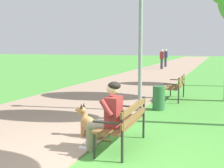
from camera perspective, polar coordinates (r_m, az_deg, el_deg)
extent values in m
plane|color=#478E38|center=(4.89, -4.72, -14.90)|extent=(120.00, 120.00, 0.00)
cube|color=gray|center=(28.49, 11.51, 3.32)|extent=(4.36, 60.00, 0.04)
cube|color=brown|center=(5.51, -0.29, -7.39)|extent=(0.14, 1.50, 0.04)
cube|color=brown|center=(5.45, 1.45, -7.55)|extent=(0.14, 1.50, 0.04)
cube|color=brown|center=(5.40, 3.22, -7.70)|extent=(0.14, 1.50, 0.04)
cube|color=brown|center=(5.34, 4.32, -6.34)|extent=(0.04, 1.50, 0.11)
cube|color=brown|center=(5.30, 4.34, -4.44)|extent=(0.04, 1.50, 0.11)
cylinder|color=#2D2B28|center=(6.21, 1.74, -7.88)|extent=(0.04, 0.04, 0.45)
cylinder|color=#2D2B28|center=(6.03, 6.11, -6.41)|extent=(0.04, 0.04, 0.85)
cube|color=#2D2B28|center=(6.05, 3.56, -4.34)|extent=(0.45, 0.04, 0.03)
cylinder|color=#2D2B28|center=(4.97, -3.41, -11.74)|extent=(0.04, 0.04, 0.45)
cylinder|color=#2D2B28|center=(4.75, 1.98, -10.11)|extent=(0.04, 0.04, 0.85)
cube|color=#2D2B28|center=(4.78, -1.23, -7.43)|extent=(0.45, 0.04, 0.03)
cube|color=brown|center=(10.58, 10.75, -0.51)|extent=(0.14, 1.50, 0.04)
cube|color=brown|center=(10.56, 11.69, -0.55)|extent=(0.14, 1.50, 0.04)
cube|color=brown|center=(10.53, 12.63, -0.59)|extent=(0.14, 1.50, 0.04)
cube|color=brown|center=(10.50, 13.22, 0.14)|extent=(0.04, 1.50, 0.11)
cube|color=brown|center=(10.48, 13.25, 1.11)|extent=(0.04, 1.50, 0.11)
cylinder|color=#2D2B28|center=(11.29, 11.18, -1.20)|extent=(0.04, 0.04, 0.45)
cylinder|color=#2D2B28|center=(11.20, 13.63, -0.30)|extent=(0.04, 0.04, 0.85)
cube|color=#2D2B28|center=(11.21, 12.24, 0.80)|extent=(0.45, 0.04, 0.03)
cylinder|color=#2D2B28|center=(9.95, 9.92, -2.28)|extent=(0.04, 0.04, 0.45)
cylinder|color=#2D2B28|center=(9.84, 12.70, -1.27)|extent=(0.04, 0.04, 0.85)
cube|color=#2D2B28|center=(9.86, 11.12, -0.02)|extent=(0.45, 0.04, 0.03)
cylinder|color=gray|center=(5.33, -1.45, -7.69)|extent=(0.42, 0.14, 0.14)
cylinder|color=gray|center=(5.47, -3.52, -9.86)|extent=(0.11, 0.11, 0.47)
cube|color=silver|center=(5.56, -4.28, -11.74)|extent=(0.24, 0.09, 0.07)
cylinder|color=gray|center=(5.15, -2.28, -8.22)|extent=(0.42, 0.14, 0.14)
cylinder|color=gray|center=(5.29, -4.41, -10.44)|extent=(0.11, 0.11, 0.47)
cube|color=silver|center=(5.39, -5.18, -12.37)|extent=(0.24, 0.09, 0.07)
cube|color=maroon|center=(5.10, 0.32, -5.34)|extent=(0.22, 0.36, 0.52)
cylinder|color=maroon|center=(5.29, 0.45, -3.80)|extent=(0.25, 0.09, 0.30)
cylinder|color=maroon|center=(4.92, -1.13, -4.62)|extent=(0.25, 0.09, 0.30)
sphere|color=beige|center=(5.04, 0.11, -0.88)|extent=(0.21, 0.21, 0.21)
ellipsoid|color=black|center=(5.02, 0.44, -0.33)|extent=(0.22, 0.23, 0.14)
ellipsoid|color=#B27F47|center=(5.97, -3.17, -9.13)|extent=(0.39, 0.32, 0.32)
ellipsoid|color=#B27F47|center=(6.02, -4.42, -7.79)|extent=(0.52, 0.28, 0.48)
ellipsoid|color=black|center=(5.98, -4.01, -7.50)|extent=(0.38, 0.23, 0.27)
cylinder|color=#B27F47|center=(6.16, -5.15, -8.37)|extent=(0.06, 0.06, 0.38)
cylinder|color=#B27F47|center=(6.06, -5.77, -8.63)|extent=(0.06, 0.06, 0.38)
cylinder|color=#B27F47|center=(6.04, -5.33, -6.33)|extent=(0.13, 0.18, 0.19)
ellipsoid|color=#B27F47|center=(6.05, -5.98, -5.04)|extent=(0.24, 0.17, 0.16)
cone|color=black|center=(6.11, -6.77, -5.04)|extent=(0.11, 0.10, 0.09)
cone|color=black|center=(6.05, -5.44, -4.08)|extent=(0.06, 0.06, 0.09)
cone|color=black|center=(5.97, -5.91, -4.22)|extent=(0.06, 0.06, 0.09)
cylinder|color=#B27F47|center=(5.92, -1.46, -10.65)|extent=(0.28, 0.08, 0.04)
cylinder|color=gray|center=(8.47, 5.35, -4.36)|extent=(0.20, 0.20, 0.30)
cylinder|color=gray|center=(8.30, 5.48, 6.95)|extent=(0.11, 0.11, 3.62)
cylinder|color=#2D6638|center=(8.78, 8.99, -2.69)|extent=(0.36, 0.36, 0.70)
cylinder|color=#383842|center=(24.75, 9.54, 3.79)|extent=(0.22, 0.22, 0.88)
cube|color=maroon|center=(24.72, 9.58, 5.46)|extent=(0.32, 0.20, 0.56)
sphere|color=beige|center=(24.71, 9.60, 6.36)|extent=(0.20, 0.20, 0.20)
cylinder|color=#383842|center=(27.71, 10.26, 4.12)|extent=(0.22, 0.22, 0.88)
cube|color=navy|center=(27.68, 10.29, 5.61)|extent=(0.32, 0.20, 0.56)
sphere|color=beige|center=(27.68, 10.31, 6.41)|extent=(0.20, 0.20, 0.20)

